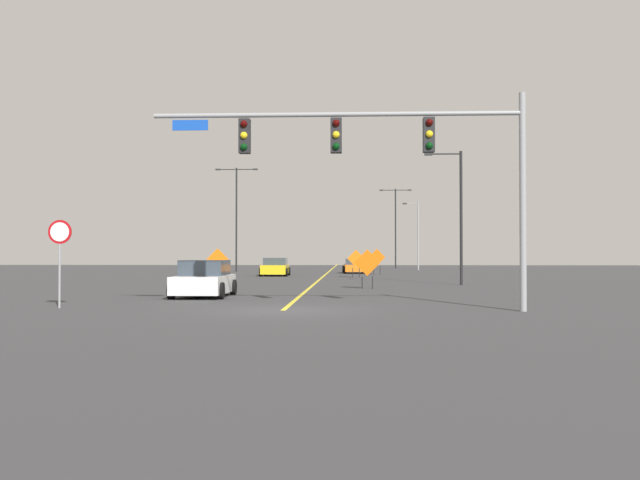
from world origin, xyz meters
name	(u,v)px	position (x,y,z in m)	size (l,w,h in m)	color
ground	(283,311)	(0.00, 0.00, 0.00)	(165.51, 165.51, 0.00)	#38383A
road_centre_stripe	(329,271)	(0.00, 45.97, 0.00)	(0.16, 91.95, 0.01)	yellow
traffic_signal_assembly	(387,149)	(3.14, -0.02, 4.89)	(11.28, 0.44, 6.57)	gray
stop_sign	(60,246)	(-7.17, 0.64, 1.97)	(0.76, 0.07, 2.80)	gray
street_lamp_mid_left	(396,222)	(7.29, 60.00, 5.40)	(3.70, 0.24, 9.24)	black
street_lamp_mid_right	(236,211)	(-8.80, 44.79, 5.77)	(4.03, 0.24, 9.90)	black
street_lamp_far_right	(458,210)	(7.97, 17.55, 4.12)	(2.07, 0.24, 7.38)	black
street_lamp_near_left	(417,232)	(8.95, 51.53, 3.92)	(1.69, 0.24, 7.06)	gray
construction_sign_right_shoulder	(218,262)	(-5.30, 17.20, 1.27)	(1.31, 0.14, 2.01)	orange
construction_sign_left_lane	(356,260)	(2.45, 28.96, 1.26)	(1.24, 0.29, 2.00)	orange
construction_sign_median_near	(367,264)	(2.87, 13.06, 1.20)	(1.29, 0.24, 1.93)	orange
construction_sign_median_far	(377,258)	(4.18, 35.40, 1.33)	(1.35, 0.26, 2.11)	orange
car_white_near	(204,280)	(-3.80, 6.54, 0.68)	(2.12, 4.09, 1.47)	white
car_yellow_passing	(275,267)	(-3.77, 32.73, 0.67)	(2.18, 4.18, 1.39)	gold
car_orange_distant	(354,266)	(2.40, 40.15, 0.61)	(2.15, 4.17, 1.28)	orange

